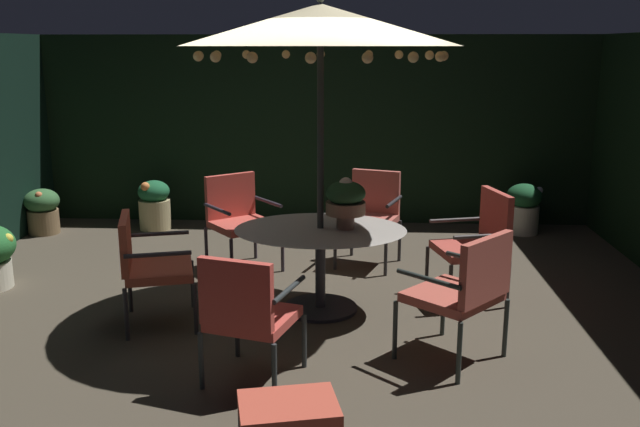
{
  "coord_description": "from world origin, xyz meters",
  "views": [
    {
      "loc": [
        0.52,
        -5.84,
        2.29
      ],
      "look_at": [
        0.22,
        -0.15,
        0.9
      ],
      "focal_mm": 38.62,
      "sensor_mm": 36.0,
      "label": 1
    }
  ],
  "objects": [
    {
      "name": "patio_chair_east",
      "position": [
        1.66,
        0.28,
        0.58
      ],
      "size": [
        0.71,
        0.74,
        1.01
      ],
      "color": "#322D2B",
      "rests_on": "ground_plane"
    },
    {
      "name": "patio_chair_south",
      "position": [
        -0.69,
        1.07,
        0.58
      ],
      "size": [
        0.85,
        0.84,
        0.98
      ],
      "color": "#302933",
      "rests_on": "ground_plane"
    },
    {
      "name": "patio_dining_table",
      "position": [
        0.22,
        -0.09,
        0.58
      ],
      "size": [
        1.5,
        1.21,
        0.75
      ],
      "color": "#2A2B34",
      "rests_on": "ground_plane"
    },
    {
      "name": "patio_chair_southwest",
      "position": [
        -1.19,
        -0.48,
        0.56
      ],
      "size": [
        0.72,
        0.78,
        0.94
      ],
      "color": "#2E2C2F",
      "rests_on": "ground_plane"
    },
    {
      "name": "patio_chair_north",
      "position": [
        -0.2,
        -1.5,
        0.55
      ],
      "size": [
        0.71,
        0.71,
        0.95
      ],
      "color": "#293031",
      "rests_on": "ground_plane"
    },
    {
      "name": "potted_plant_back_left",
      "position": [
        -2.04,
        2.58,
        0.32
      ],
      "size": [
        0.4,
        0.41,
        0.64
      ],
      "color": "tan",
      "rests_on": "ground_plane"
    },
    {
      "name": "patio_chair_northeast",
      "position": [
        1.32,
        -1.08,
        0.59
      ],
      "size": [
        0.87,
        0.87,
        0.99
      ],
      "color": "#2A322F",
      "rests_on": "ground_plane"
    },
    {
      "name": "potted_plant_left_far",
      "position": [
        -3.37,
        2.29,
        0.3
      ],
      "size": [
        0.43,
        0.43,
        0.57
      ],
      "color": "olive",
      "rests_on": "ground_plane"
    },
    {
      "name": "centerpiece_planter",
      "position": [
        0.44,
        -0.1,
        1.01
      ],
      "size": [
        0.34,
        0.34,
        0.45
      ],
      "color": "#816552",
      "rests_on": "patio_dining_table"
    },
    {
      "name": "patio_chair_southeast",
      "position": [
        0.69,
        1.31,
        0.59
      ],
      "size": [
        0.73,
        0.72,
        0.99
      ],
      "color": "#2A292C",
      "rests_on": "ground_plane"
    },
    {
      "name": "hedge_backdrop_rear",
      "position": [
        0.0,
        3.21,
        1.21
      ],
      "size": [
        7.7,
        0.3,
        2.43
      ],
      "primitive_type": "cube",
      "color": "black",
      "rests_on": "ground_plane"
    },
    {
      "name": "ground_plane",
      "position": [
        0.0,
        0.0,
        -0.01
      ],
      "size": [
        7.7,
        6.71,
        0.02
      ],
      "primitive_type": "cube",
      "color": "#473E31"
    },
    {
      "name": "patio_umbrella",
      "position": [
        0.22,
        -0.09,
        2.45
      ],
      "size": [
        2.3,
        2.3,
        2.69
      ],
      "color": "#2A3131",
      "rests_on": "ground_plane"
    },
    {
      "name": "ottoman_footrest",
      "position": [
        0.17,
        -2.45,
        0.34
      ],
      "size": [
        0.61,
        0.5,
        0.4
      ],
      "color": "#2E2B30",
      "rests_on": "ground_plane"
    },
    {
      "name": "potted_plant_right_near",
      "position": [
        2.62,
        2.62,
        0.34
      ],
      "size": [
        0.43,
        0.43,
        0.63
      ],
      "color": "beige",
      "rests_on": "ground_plane"
    }
  ]
}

